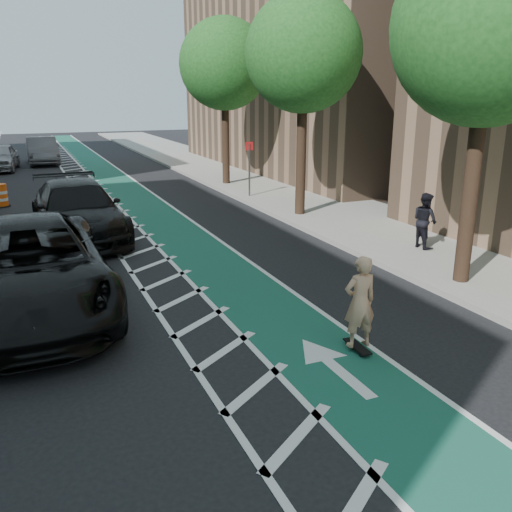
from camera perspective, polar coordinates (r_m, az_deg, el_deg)
ground at (r=10.83m, az=-13.44°, el=-8.06°), size 120.00×120.00×0.00m
bike_lane at (r=20.74m, az=-10.34°, el=4.06°), size 2.00×90.00×0.01m
buffer_strip at (r=20.47m, az=-14.43°, el=3.63°), size 1.40×90.00×0.01m
sidewalk_right at (r=23.04m, az=5.63°, el=5.68°), size 5.00×90.00×0.15m
curb_right at (r=21.97m, az=0.00°, el=5.23°), size 0.12×90.00×0.16m
building_right_far at (r=35.67m, az=9.97°, el=24.62°), size 14.00×22.00×19.00m
tree_r_b at (r=13.62m, az=22.00°, el=21.15°), size 4.20×4.20×7.90m
tree_r_c at (r=20.14m, az=4.79°, el=20.42°), size 4.20×4.20×7.90m
tree_r_d at (r=27.45m, az=-3.55°, el=19.44°), size 4.20×4.20×7.90m
sign_post at (r=23.79m, az=-0.71°, el=9.22°), size 0.35×0.08×2.47m
skateboard at (r=10.07m, az=10.61°, el=-9.34°), size 0.25×0.73×0.10m
skateboarder at (r=9.73m, az=10.88°, el=-4.77°), size 0.64×0.44×1.69m
suv_near at (r=12.29m, az=-22.93°, el=-1.14°), size 3.23×6.96×1.93m
suv_far at (r=18.21m, az=-18.26°, el=4.58°), size 2.74×6.22×1.78m
car_grey at (r=39.03m, az=-21.58°, el=10.29°), size 1.90×5.23×1.71m
pedestrian at (r=16.36m, az=17.34°, el=3.60°), size 0.62×0.79×1.61m
barrel_c at (r=24.60m, az=-25.30°, el=5.73°), size 0.68×0.68×0.93m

